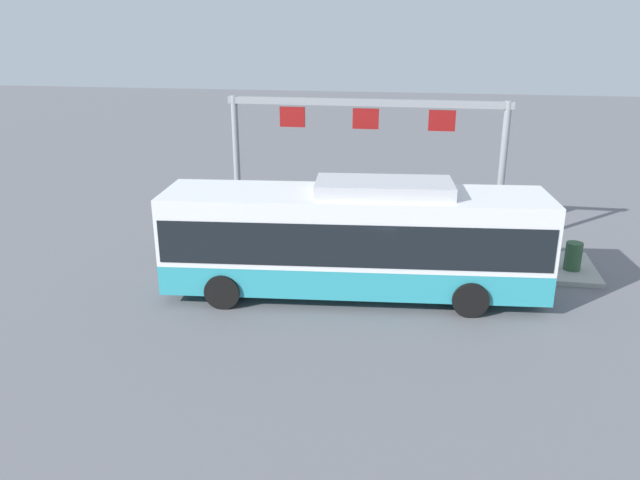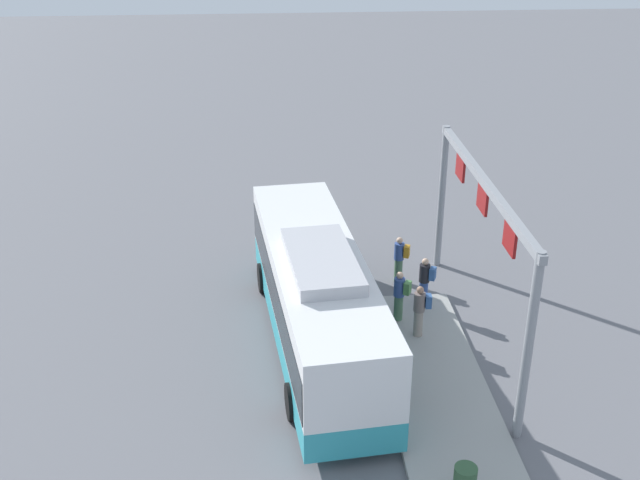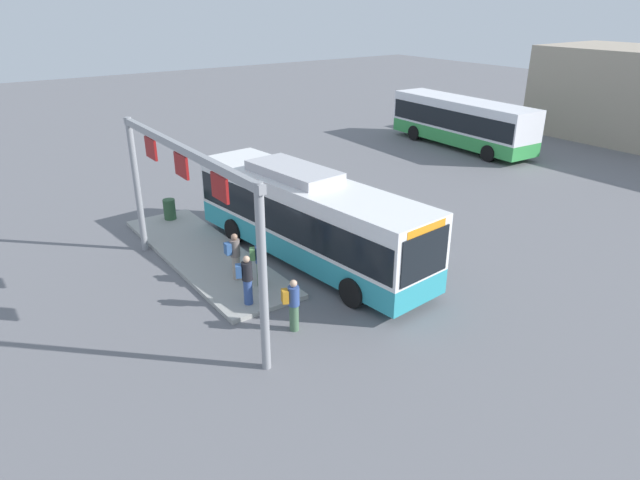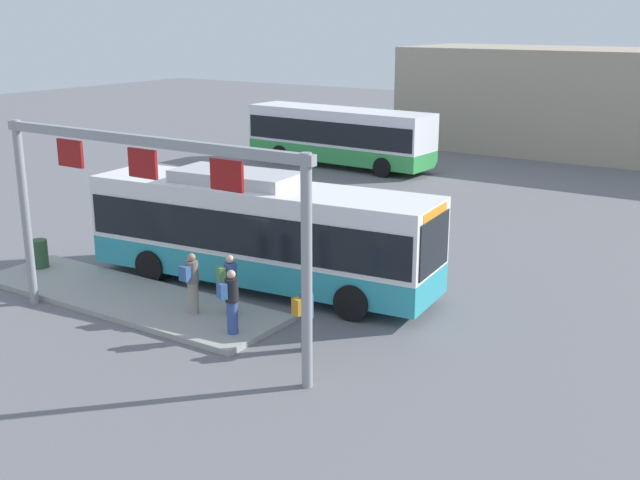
{
  "view_description": "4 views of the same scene",
  "coord_description": "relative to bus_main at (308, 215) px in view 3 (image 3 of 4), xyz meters",
  "views": [
    {
      "loc": [
        -2.0,
        16.59,
        7.49
      ],
      "look_at": [
        1.18,
        -1.09,
        1.25
      ],
      "focal_mm": 34.52,
      "sensor_mm": 36.0,
      "label": 1
    },
    {
      "loc": [
        -19.5,
        1.41,
        12.9
      ],
      "look_at": [
        3.45,
        -0.37,
        1.86
      ],
      "focal_mm": 43.35,
      "sensor_mm": 36.0,
      "label": 2
    },
    {
      "loc": [
        15.92,
        -10.78,
        9.13
      ],
      "look_at": [
        1.38,
        -0.44,
        1.4
      ],
      "focal_mm": 31.45,
      "sensor_mm": 36.0,
      "label": 3
    },
    {
      "loc": [
        13.92,
        -17.71,
        7.86
      ],
      "look_at": [
        2.31,
        -0.26,
        1.88
      ],
      "focal_mm": 44.13,
      "sensor_mm": 36.0,
      "label": 4
    }
  ],
  "objects": [
    {
      "name": "ground_plane",
      "position": [
        0.01,
        0.0,
        -1.81
      ],
      "size": [
        120.0,
        120.0,
        0.0
      ],
      "primitive_type": "plane",
      "color": "slate"
    },
    {
      "name": "platform_curb",
      "position": [
        -2.47,
        -3.12,
        -1.73
      ],
      "size": [
        10.0,
        2.8,
        0.16
      ],
      "primitive_type": "cube",
      "color": "#9E9E99",
      "rests_on": "ground"
    },
    {
      "name": "bus_main",
      "position": [
        0.0,
        0.0,
        0.0
      ],
      "size": [
        11.05,
        3.6,
        3.46
      ],
      "rotation": [
        0.0,
        0.0,
        0.1
      ],
      "color": "teal",
      "rests_on": "ground"
    },
    {
      "name": "bus_background_left",
      "position": [
        -8.6,
        18.03,
        -0.03
      ],
      "size": [
        10.75,
        3.04,
        3.1
      ],
      "rotation": [
        0.0,
        0.0,
        -0.04
      ],
      "color": "green",
      "rests_on": "ground"
    },
    {
      "name": "person_boarding",
      "position": [
        3.81,
        -3.14,
        -0.92
      ],
      "size": [
        0.47,
        0.59,
        1.67
      ],
      "rotation": [
        0.0,
        0.0,
        1.23
      ],
      "color": "#476B4C",
      "rests_on": "ground"
    },
    {
      "name": "person_waiting_near",
      "position": [
        1.88,
        -3.63,
        -0.76
      ],
      "size": [
        0.5,
        0.6,
        1.67
      ],
      "rotation": [
        0.0,
        0.0,
        1.13
      ],
      "color": "#334C8C",
      "rests_on": "platform_curb"
    },
    {
      "name": "person_waiting_mid",
      "position": [
        0.1,
        -3.11,
        -0.76
      ],
      "size": [
        0.36,
        0.54,
        1.67
      ],
      "rotation": [
        0.0,
        0.0,
        1.5
      ],
      "color": "gray",
      "rests_on": "platform_curb"
    },
    {
      "name": "person_waiting_far",
      "position": [
        1.04,
        -2.67,
        -0.76
      ],
      "size": [
        0.52,
        0.6,
        1.67
      ],
      "rotation": [
        0.0,
        0.0,
        1.08
      ],
      "color": "#476B4C",
      "rests_on": "platform_curb"
    },
    {
      "name": "platform_sign_gantry",
      "position": [
        0.24,
        -4.73,
        1.97
      ],
      "size": [
        9.81,
        0.24,
        5.2
      ],
      "color": "gray",
      "rests_on": "ground"
    },
    {
      "name": "trash_bin",
      "position": [
        -6.68,
        -2.81,
        -1.2
      ],
      "size": [
        0.52,
        0.52,
        0.9
      ],
      "primitive_type": "cylinder",
      "color": "#2D5133",
      "rests_on": "platform_curb"
    }
  ]
}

